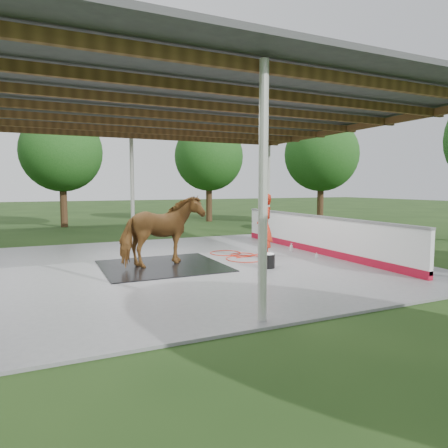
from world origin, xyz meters
name	(u,v)px	position (x,y,z in m)	size (l,w,h in m)	color
ground	(171,267)	(0.00, 0.00, 0.00)	(100.00, 100.00, 0.00)	#1E3814
concrete_slab	(171,266)	(0.00, 0.00, 0.03)	(12.00, 10.00, 0.05)	slate
pavilion_structure	(169,111)	(0.00, 0.00, 3.97)	(12.60, 10.60, 4.05)	beige
dasher_board	(316,235)	(4.60, 0.00, 0.59)	(0.16, 8.00, 1.15)	#A70D25
tree_belt	(170,124)	(0.30, 0.90, 3.79)	(28.00, 28.00, 5.80)	#382314
rubber_mat	(163,266)	(-0.25, -0.09, 0.06)	(2.98, 2.80, 0.02)	black
horse	(162,231)	(-0.25, -0.09, 0.96)	(0.96, 2.10, 1.77)	brown
handler	(264,226)	(2.67, -0.19, 0.96)	(0.67, 0.44, 1.82)	red
wash_bucket	(267,260)	(2.08, -1.34, 0.23)	(0.39, 0.39, 0.36)	black
soap_bottle_a	(291,247)	(3.99, 0.42, 0.19)	(0.11, 0.11, 0.28)	silver
soap_bottle_b	(317,255)	(4.00, -0.82, 0.14)	(0.08, 0.08, 0.17)	#338CD8
hose_coil	(238,256)	(2.14, 0.41, 0.06)	(1.75, 2.13, 0.02)	red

